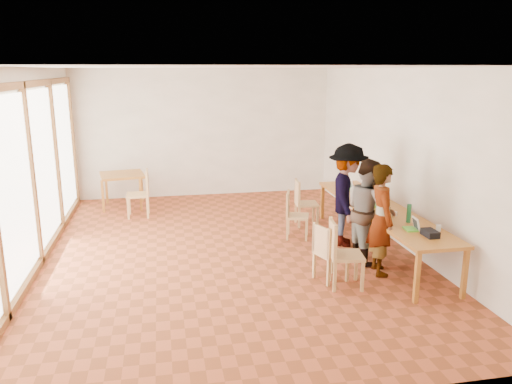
# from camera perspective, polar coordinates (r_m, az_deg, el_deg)

# --- Properties ---
(ground) EXTENTS (8.00, 8.00, 0.00)m
(ground) POSITION_cam_1_polar(r_m,az_deg,el_deg) (8.43, -3.29, -6.80)
(ground) COLOR #A44927
(ground) RESTS_ON ground
(wall_back) EXTENTS (6.00, 0.10, 3.00)m
(wall_back) POSITION_cam_1_polar(r_m,az_deg,el_deg) (11.96, -5.95, 6.72)
(wall_back) COLOR white
(wall_back) RESTS_ON ground
(wall_front) EXTENTS (6.00, 0.10, 3.00)m
(wall_front) POSITION_cam_1_polar(r_m,az_deg,el_deg) (4.22, 3.70, -6.56)
(wall_front) COLOR white
(wall_front) RESTS_ON ground
(wall_right) EXTENTS (0.10, 8.00, 3.00)m
(wall_right) POSITION_cam_1_polar(r_m,az_deg,el_deg) (8.91, 16.11, 3.82)
(wall_right) COLOR white
(wall_right) RESTS_ON ground
(window_wall) EXTENTS (0.10, 8.00, 3.00)m
(window_wall) POSITION_cam_1_polar(r_m,az_deg,el_deg) (8.20, -24.44, 2.28)
(window_wall) COLOR white
(window_wall) RESTS_ON ground
(ceiling) EXTENTS (6.00, 8.00, 0.04)m
(ceiling) POSITION_cam_1_polar(r_m,az_deg,el_deg) (7.89, -3.60, 14.20)
(ceiling) COLOR white
(ceiling) RESTS_ON wall_back
(communal_table) EXTENTS (0.80, 4.00, 0.75)m
(communal_table) POSITION_cam_1_polar(r_m,az_deg,el_deg) (8.52, 13.94, -2.00)
(communal_table) COLOR #AB6726
(communal_table) RESTS_ON ground
(side_table) EXTENTS (0.90, 0.90, 0.75)m
(side_table) POSITION_cam_1_polar(r_m,az_deg,el_deg) (11.29, -15.04, 1.63)
(side_table) COLOR #AB6726
(side_table) RESTS_ON ground
(chair_near) EXTENTS (0.50, 0.50, 0.45)m
(chair_near) POSITION_cam_1_polar(r_m,az_deg,el_deg) (7.19, 8.03, -6.23)
(chair_near) COLOR tan
(chair_near) RESTS_ON ground
(chair_mid) EXTENTS (0.51, 0.51, 0.51)m
(chair_mid) POSITION_cam_1_polar(r_m,az_deg,el_deg) (7.02, 9.52, -6.20)
(chair_mid) COLOR tan
(chair_mid) RESTS_ON ground
(chair_far) EXTENTS (0.50, 0.50, 0.45)m
(chair_far) POSITION_cam_1_polar(r_m,az_deg,el_deg) (8.96, 4.19, -2.05)
(chair_far) COLOR tan
(chair_far) RESTS_ON ground
(chair_empty) EXTENTS (0.45, 0.45, 0.48)m
(chair_empty) POSITION_cam_1_polar(r_m,az_deg,el_deg) (9.69, 5.28, -0.68)
(chair_empty) COLOR tan
(chair_empty) RESTS_ON ground
(chair_spare) EXTENTS (0.45, 0.45, 0.51)m
(chair_spare) POSITION_cam_1_polar(r_m,az_deg,el_deg) (10.49, -12.84, 0.40)
(chair_spare) COLOR tan
(chair_spare) RESTS_ON ground
(person_near) EXTENTS (0.47, 0.65, 1.66)m
(person_near) POSITION_cam_1_polar(r_m,az_deg,el_deg) (7.54, 14.18, -3.07)
(person_near) COLOR gray
(person_near) RESTS_ON ground
(person_mid) EXTENTS (0.67, 0.83, 1.64)m
(person_mid) POSITION_cam_1_polar(r_m,az_deg,el_deg) (8.00, 12.67, -2.08)
(person_mid) COLOR gray
(person_mid) RESTS_ON ground
(person_far) EXTENTS (1.00, 1.29, 1.76)m
(person_far) POSITION_cam_1_polar(r_m,az_deg,el_deg) (8.64, 10.37, -0.36)
(person_far) COLOR gray
(person_far) RESTS_ON ground
(laptop_near) EXTENTS (0.21, 0.24, 0.18)m
(laptop_near) POSITION_cam_1_polar(r_m,az_deg,el_deg) (7.43, 17.51, -3.78)
(laptop_near) COLOR #5CC034
(laptop_near) RESTS_ON communal_table
(laptop_mid) EXTENTS (0.26, 0.29, 0.22)m
(laptop_mid) POSITION_cam_1_polar(r_m,az_deg,el_deg) (8.57, 13.50, -1.12)
(laptop_mid) COLOR #5CC034
(laptop_mid) RESTS_ON communal_table
(laptop_far) EXTENTS (0.21, 0.24, 0.20)m
(laptop_far) POSITION_cam_1_polar(r_m,az_deg,el_deg) (9.62, 10.50, 0.62)
(laptop_far) COLOR #5CC034
(laptop_far) RESTS_ON communal_table
(yellow_mug) EXTENTS (0.17, 0.17, 0.10)m
(yellow_mug) POSITION_cam_1_polar(r_m,az_deg,el_deg) (8.06, 14.78, -2.24)
(yellow_mug) COLOR orange
(yellow_mug) RESTS_ON communal_table
(green_bottle) EXTENTS (0.07, 0.07, 0.28)m
(green_bottle) POSITION_cam_1_polar(r_m,az_deg,el_deg) (7.74, 17.07, -2.35)
(green_bottle) COLOR #1E683B
(green_bottle) RESTS_ON communal_table
(clear_glass) EXTENTS (0.07, 0.07, 0.09)m
(clear_glass) POSITION_cam_1_polar(r_m,az_deg,el_deg) (7.50, 20.13, -3.87)
(clear_glass) COLOR silver
(clear_glass) RESTS_ON communal_table
(condiment_cup) EXTENTS (0.08, 0.08, 0.06)m
(condiment_cup) POSITION_cam_1_polar(r_m,az_deg,el_deg) (8.08, 15.57, -2.40)
(condiment_cup) COLOR white
(condiment_cup) RESTS_ON communal_table
(pink_phone) EXTENTS (0.05, 0.10, 0.01)m
(pink_phone) POSITION_cam_1_polar(r_m,az_deg,el_deg) (8.67, 13.90, -1.34)
(pink_phone) COLOR #DC3263
(pink_phone) RESTS_ON communal_table
(black_pouch) EXTENTS (0.16, 0.26, 0.09)m
(black_pouch) POSITION_cam_1_polar(r_m,az_deg,el_deg) (7.22, 19.28, -4.47)
(black_pouch) COLOR black
(black_pouch) RESTS_ON communal_table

